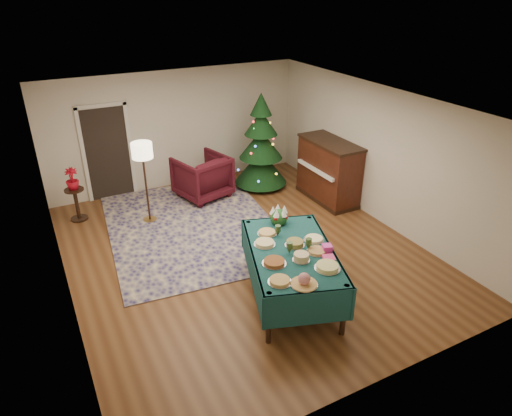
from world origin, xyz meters
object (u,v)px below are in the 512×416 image
armchair (202,175)px  potted_plant (73,183)px  floor_lamp (142,155)px  side_table (77,205)px  gift_box (327,248)px  buffet_table (292,259)px  piano (329,171)px  christmas_tree (261,146)px

armchair → potted_plant: size_ratio=2.39×
floor_lamp → side_table: size_ratio=2.45×
gift_box → potted_plant: 5.38m
floor_lamp → potted_plant: 1.60m
buffet_table → gift_box: bearing=-32.5°
potted_plant → side_table: bearing=90.0°
floor_lamp → piano: bearing=-12.4°
piano → christmas_tree: bearing=126.9°
potted_plant → piano: bearing=-17.0°
buffet_table → floor_lamp: 3.77m
floor_lamp → buffet_table: bearing=-69.9°
buffet_table → piano: size_ratio=1.55×
gift_box → potted_plant: gift_box is taller
buffet_table → potted_plant: size_ratio=5.44×
christmas_tree → armchair: bearing=176.5°
buffet_table → side_table: size_ratio=3.56×
armchair → piano: size_ratio=0.68×
armchair → side_table: (-2.69, 0.16, -0.20)m
floor_lamp → armchair: bearing=21.9°
buffet_table → gift_box: size_ratio=18.20×
christmas_tree → piano: 1.69m
floor_lamp → side_table: floor_lamp is taller
floor_lamp → christmas_tree: bearing=9.5°
gift_box → side_table: gift_box is taller
armchair → side_table: armchair is taller
christmas_tree → potted_plant: bearing=176.6°
christmas_tree → gift_box: bearing=-105.1°
buffet_table → side_table: bearing=121.4°
buffet_table → christmas_tree: (1.58, 3.95, 0.34)m
floor_lamp → piano: 4.00m
side_table → christmas_tree: christmas_tree is taller
side_table → piano: bearing=-17.0°
floor_lamp → side_table: bearing=150.8°
armchair → potted_plant: (-2.69, 0.16, 0.27)m
armchair → piano: piano is taller
buffet_table → piano: 3.68m
piano → floor_lamp: bearing=167.6°
buffet_table → floor_lamp: bearing=110.1°
christmas_tree → buffet_table: bearing=-111.8°
armchair → floor_lamp: floor_lamp is taller
armchair → christmas_tree: bearing=161.5°
gift_box → armchair: size_ratio=0.13×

